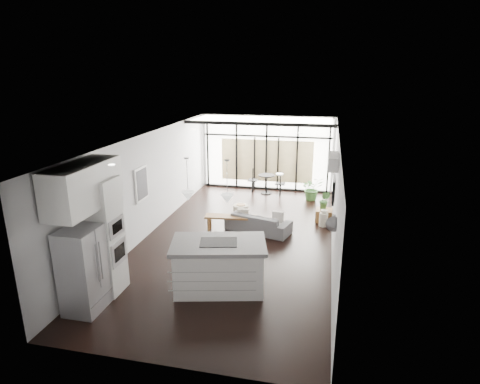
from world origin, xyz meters
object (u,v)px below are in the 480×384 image
at_px(sofa, 258,219).
at_px(tv, 333,189).
at_px(island, 219,266).
at_px(pouf, 241,211).
at_px(milk_can, 324,218).
at_px(console_bench, 231,224).
at_px(fridge, 84,270).

height_order(sofa, tv, tv).
bearing_deg(island, pouf, 83.19).
bearing_deg(milk_can, tv, -66.54).
bearing_deg(console_bench, milk_can, 15.20).
xyz_separation_m(sofa, tv, (2.01, 0.33, 0.94)).
xyz_separation_m(console_bench, tv, (2.76, 0.51, 1.07)).
height_order(fridge, pouf, fridge).
distance_m(island, fridge, 2.62).
relative_size(pouf, milk_can, 0.96).
bearing_deg(pouf, tv, -14.71).
distance_m(console_bench, pouf, 1.24).
relative_size(island, pouf, 4.03).
distance_m(island, milk_can, 4.57).
bearing_deg(tv, island, -122.31).
bearing_deg(tv, pouf, 165.29).
relative_size(island, tv, 1.75).
bearing_deg(sofa, console_bench, 29.11).
relative_size(fridge, sofa, 0.90).
bearing_deg(fridge, sofa, 60.73).
height_order(sofa, console_bench, sofa).
bearing_deg(pouf, console_bench, -90.60).
distance_m(fridge, pouf, 5.89).
relative_size(island, milk_can, 3.86).
bearing_deg(sofa, tv, -154.83).
height_order(console_bench, pouf, console_bench).
relative_size(sofa, console_bench, 1.26).
relative_size(fridge, tv, 1.50).
bearing_deg(tv, console_bench, -169.49).
relative_size(sofa, milk_can, 3.68).
xyz_separation_m(island, milk_can, (2.06, 4.07, -0.28)).
height_order(pouf, tv, tv).
xyz_separation_m(island, sofa, (0.26, 3.25, -0.17)).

